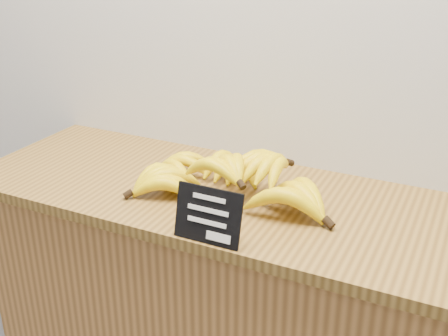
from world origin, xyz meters
TOP-DOWN VIEW (x-y plane):
  - counter at (-0.05, 2.75)m, footprint 1.34×0.50m
  - counter_top at (-0.05, 2.75)m, footprint 1.47×0.54m
  - chalkboard_sign at (0.00, 2.51)m, footprint 0.16×0.04m
  - banana_pile at (-0.05, 2.74)m, footprint 0.57×0.37m

SIDE VIEW (x-z plane):
  - counter at x=-0.05m, z-range 0.00..0.90m
  - counter_top at x=-0.05m, z-range 0.90..0.93m
  - banana_pile at x=-0.05m, z-range 0.92..1.04m
  - chalkboard_sign at x=0.00m, z-range 0.93..1.05m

